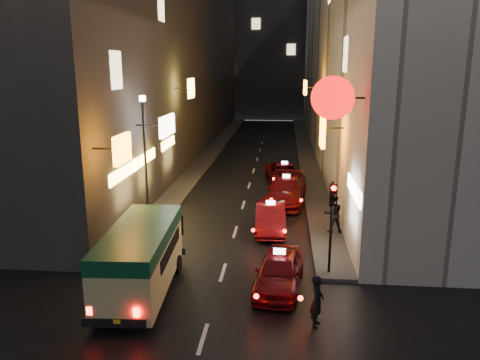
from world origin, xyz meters
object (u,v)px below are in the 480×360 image
(pedestrian_crossing, at_px, (317,298))
(traffic_light, at_px, (332,208))
(taxi_near, at_px, (279,268))
(minibus, at_px, (141,253))
(lamp_post, at_px, (145,153))

(pedestrian_crossing, bearing_deg, traffic_light, 1.42)
(taxi_near, height_order, traffic_light, traffic_light)
(minibus, xyz_separation_m, lamp_post, (-1.65, 6.43, 2.22))
(minibus, distance_m, lamp_post, 7.00)
(minibus, distance_m, taxi_near, 4.82)
(taxi_near, xyz_separation_m, lamp_post, (-6.34, 5.61, 2.96))
(minibus, bearing_deg, traffic_light, 16.22)
(pedestrian_crossing, height_order, lamp_post, lamp_post)
(traffic_light, bearing_deg, minibus, -163.78)
(traffic_light, bearing_deg, lamp_post, 151.09)
(traffic_light, xyz_separation_m, lamp_post, (-8.20, 4.53, 1.04))
(pedestrian_crossing, distance_m, traffic_light, 3.93)
(taxi_near, xyz_separation_m, pedestrian_crossing, (1.16, -2.37, 0.16))
(taxi_near, relative_size, pedestrian_crossing, 2.69)
(traffic_light, bearing_deg, pedestrian_crossing, -101.48)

